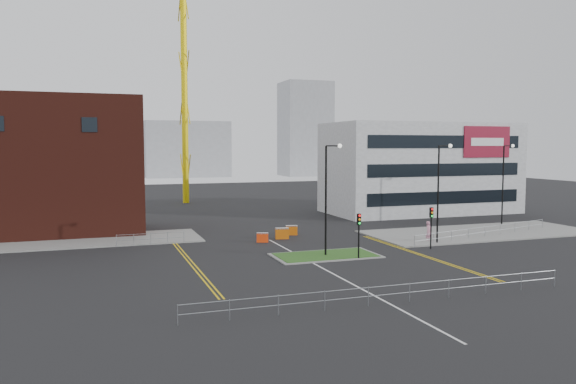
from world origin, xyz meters
The scene contains 28 objects.
ground centered at (0.00, 0.00, 0.00)m, with size 200.00×200.00×0.00m, color black.
pavement_left centered at (-20.00, 22.00, 0.06)m, with size 28.00×8.00×0.12m, color slate.
pavement_right centered at (22.00, 14.00, 0.06)m, with size 24.00×10.00×0.12m, color slate.
island_kerb centered at (2.00, 8.00, 0.04)m, with size 8.60×4.60×0.08m, color slate.
grass_island centered at (2.00, 8.00, 0.06)m, with size 8.00×4.00×0.12m, color #284F1A.
brick_building centered at (-22.97, 28.00, 6.85)m, with size 24.20×10.07×14.24m.
office_block centered at (26.01, 31.97, 6.00)m, with size 25.00×12.20×12.00m.
tower_crane centered at (3.34, 53.63, 28.81)m, with size 51.59×14.12×42.03m.
streetlamp_island centered at (2.22, 8.00, 5.41)m, with size 1.46×0.36×9.18m.
streetlamp_right_near centered at (14.22, 10.00, 5.41)m, with size 1.46×0.36×9.18m.
streetlamp_right_far centered at (28.22, 18.00, 5.41)m, with size 1.46×0.36×9.18m.
traffic_light_island centered at (4.00, 5.98, 2.57)m, with size 0.28×0.33×3.65m.
traffic_light_right centered at (12.00, 7.98, 2.57)m, with size 0.28×0.33×3.65m.
railing_front centered at (0.00, -6.00, 0.78)m, with size 24.05×0.05×1.10m.
railing_left centered at (-11.00, 18.00, 0.74)m, with size 6.05×0.05×1.10m.
railing_right centered at (20.50, 11.50, 0.78)m, with size 19.05×5.05×1.10m.
centre_line centered at (0.00, 2.00, 0.01)m, with size 0.15×30.00×0.01m, color silver.
yellow_left_a centered at (-9.00, 10.00, 0.01)m, with size 0.12×24.00×0.01m, color gold.
yellow_left_b centered at (-8.70, 10.00, 0.01)m, with size 0.12×24.00×0.01m, color gold.
yellow_right_a centered at (9.50, 6.00, 0.01)m, with size 0.12×20.00×0.01m, color gold.
yellow_right_b centered at (9.80, 6.00, 0.01)m, with size 0.12×20.00×0.01m, color gold.
skyline_b centered at (10.00, 130.00, 8.00)m, with size 24.00×12.00×16.00m, color gray.
skyline_c centered at (45.00, 125.00, 14.00)m, with size 14.00×12.00×28.00m, color gray.
skyline_d centered at (-8.00, 140.00, 6.00)m, with size 30.00×12.00×12.00m, color gray.
pedestrian centered at (13.82, 11.12, 0.98)m, with size 0.71×0.47×1.95m, color pink.
barrier_left centered at (-1.00, 16.00, 0.49)m, with size 1.13×0.69×0.90m.
barrier_mid centered at (3.00, 19.13, 0.53)m, with size 1.22×0.69×0.98m.
barrier_right centered at (1.33, 17.17, 0.59)m, with size 1.34×0.62×1.09m.
Camera 1 is at (-15.80, -33.77, 9.01)m, focal length 35.00 mm.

